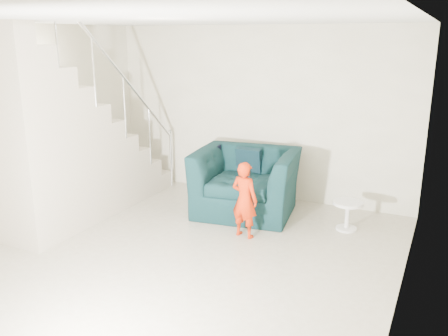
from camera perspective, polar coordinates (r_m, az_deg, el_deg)
The scene contains 12 objects.
floor at distance 5.64m, azimuth -6.84°, elevation -11.14°, with size 5.50×5.50×0.00m, color gray.
ceiling at distance 5.05m, azimuth -7.87°, elevation 17.40°, with size 5.50×5.50×0.00m, color silver.
back_wall at distance 7.59m, azimuth 4.13°, elevation 6.61°, with size 5.00×5.00×0.00m, color #B1AB90.
left_wall at distance 6.86m, azimuth -25.17°, elevation 4.21°, with size 5.50×5.50×0.00m, color #B1AB90.
right_wall at distance 4.38m, azimuth 21.26°, elevation -1.09°, with size 5.50×5.50×0.00m, color #B1AB90.
armchair at distance 6.96m, azimuth 2.65°, elevation -1.67°, with size 1.43×1.25×0.93m, color black.
toddler at distance 6.09m, azimuth 2.48°, elevation -3.84°, with size 0.37×0.24×1.01m, color #AA0F05.
side_table at distance 6.59m, azimuth 14.64°, elevation -5.00°, with size 0.40×0.40×0.40m.
staircase at distance 6.93m, azimuth -18.66°, elevation 1.56°, with size 1.02×3.03×3.62m.
cushion at distance 7.23m, azimuth 3.04°, elevation 1.00°, with size 0.39×0.11×0.37m, color black.
throw at distance 7.19m, azimuth -1.54°, elevation -0.10°, with size 0.06×0.57×0.64m, color black.
phone at distance 5.94m, azimuth 3.09°, elevation -0.60°, with size 0.02×0.05×0.10m, color black.
Camera 1 is at (2.78, -4.21, 2.52)m, focal length 38.00 mm.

